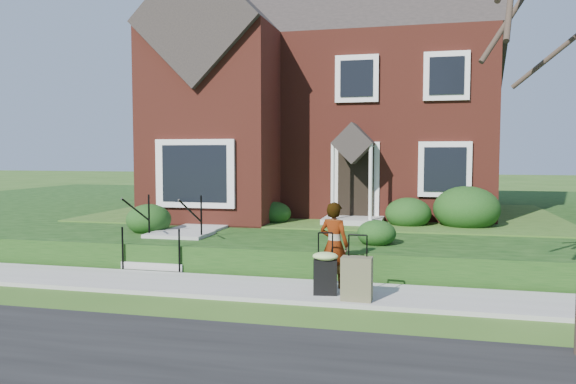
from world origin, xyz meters
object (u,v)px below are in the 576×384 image
(suitcase_olive, at_px, (357,279))
(suitcase_black, at_px, (325,271))
(front_steps, at_px, (171,244))
(woman, at_px, (334,245))

(suitcase_olive, bearing_deg, suitcase_black, 157.17)
(front_steps, bearing_deg, woman, -21.09)
(suitcase_black, bearing_deg, front_steps, 142.64)
(woman, height_order, suitcase_olive, woman)
(front_steps, bearing_deg, suitcase_olive, -28.02)
(suitcase_black, bearing_deg, woman, 75.37)
(suitcase_black, relative_size, suitcase_olive, 0.98)
(woman, xyz_separation_m, suitcase_olive, (0.52, -0.86, -0.42))
(front_steps, height_order, suitcase_olive, front_steps)
(woman, height_order, suitcase_black, woman)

